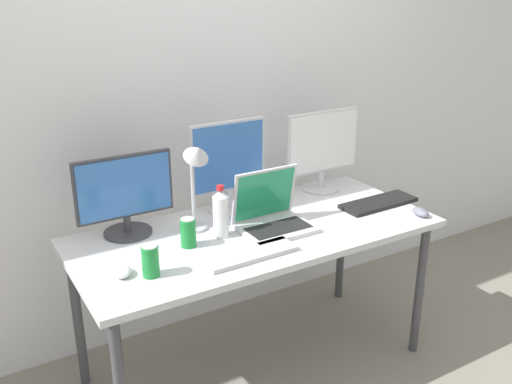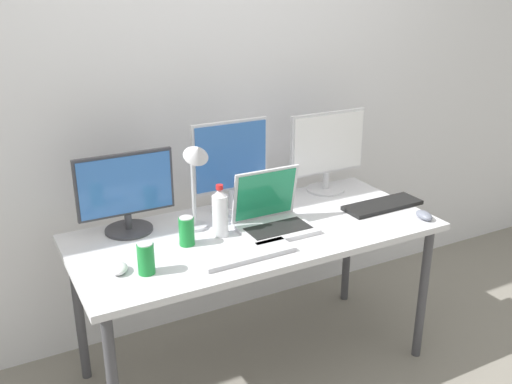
# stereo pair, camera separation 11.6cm
# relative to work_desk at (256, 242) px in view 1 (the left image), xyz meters

# --- Properties ---
(ground_plane) EXTENTS (16.00, 16.00, 0.00)m
(ground_plane) POSITION_rel_work_desk_xyz_m (0.00, 0.00, -0.68)
(ground_plane) COLOR gray
(wall_back) EXTENTS (7.00, 0.08, 2.60)m
(wall_back) POSITION_rel_work_desk_xyz_m (0.00, 0.59, 0.62)
(wall_back) COLOR silver
(wall_back) RESTS_ON ground
(work_desk) EXTENTS (1.64, 0.73, 0.74)m
(work_desk) POSITION_rel_work_desk_xyz_m (0.00, 0.00, 0.00)
(work_desk) COLOR #424247
(work_desk) RESTS_ON ground
(monitor_left) EXTENTS (0.43, 0.21, 0.36)m
(monitor_left) POSITION_rel_work_desk_xyz_m (-0.51, 0.25, 0.25)
(monitor_left) COLOR #38383D
(monitor_left) RESTS_ON work_desk
(monitor_center) EXTENTS (0.39, 0.20, 0.44)m
(monitor_center) POSITION_rel_work_desk_xyz_m (0.00, 0.26, 0.30)
(monitor_center) COLOR silver
(monitor_center) RESTS_ON work_desk
(monitor_right) EXTENTS (0.44, 0.20, 0.42)m
(monitor_right) POSITION_rel_work_desk_xyz_m (0.56, 0.26, 0.29)
(monitor_right) COLOR silver
(monitor_right) RESTS_ON work_desk
(laptop_silver) EXTENTS (0.32, 0.25, 0.27)m
(laptop_silver) POSITION_rel_work_desk_xyz_m (0.07, -0.02, 0.12)
(laptop_silver) COLOR silver
(laptop_silver) RESTS_ON work_desk
(keyboard_main) EXTENTS (0.41, 0.15, 0.02)m
(keyboard_main) POSITION_rel_work_desk_xyz_m (0.68, -0.06, 0.07)
(keyboard_main) COLOR black
(keyboard_main) RESTS_ON work_desk
(keyboard_aux) EXTENTS (0.40, 0.13, 0.02)m
(keyboard_aux) POSITION_rel_work_desk_xyz_m (-0.16, -0.22, 0.07)
(keyboard_aux) COLOR #B2B2B7
(keyboard_aux) RESTS_ON work_desk
(mouse_by_keyboard) EXTENTS (0.07, 0.11, 0.04)m
(mouse_by_keyboard) POSITION_rel_work_desk_xyz_m (0.75, -0.27, 0.08)
(mouse_by_keyboard) COLOR slate
(mouse_by_keyboard) RESTS_ON work_desk
(mouse_by_laptop) EXTENTS (0.10, 0.11, 0.03)m
(mouse_by_laptop) POSITION_rel_work_desk_xyz_m (-0.65, -0.11, 0.08)
(mouse_by_laptop) COLOR silver
(mouse_by_laptop) RESTS_ON work_desk
(water_bottle) EXTENTS (0.07, 0.07, 0.24)m
(water_bottle) POSITION_rel_work_desk_xyz_m (-0.17, 0.02, 0.17)
(water_bottle) COLOR silver
(water_bottle) RESTS_ON work_desk
(soda_can_near_keyboard) EXTENTS (0.07, 0.07, 0.13)m
(soda_can_near_keyboard) POSITION_rel_work_desk_xyz_m (-0.56, -0.16, 0.13)
(soda_can_near_keyboard) COLOR #197F33
(soda_can_near_keyboard) RESTS_ON work_desk
(soda_can_by_laptop) EXTENTS (0.07, 0.07, 0.13)m
(soda_can_by_laptop) POSITION_rel_work_desk_xyz_m (-0.33, -0.00, 0.13)
(soda_can_by_laptop) COLOR #197F33
(soda_can_by_laptop) RESTS_ON work_desk
(desk_lamp) EXTENTS (0.11, 0.18, 0.43)m
(desk_lamp) POSITION_rel_work_desk_xyz_m (-0.24, 0.10, 0.36)
(desk_lamp) COLOR #B7B7BC
(desk_lamp) RESTS_ON work_desk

